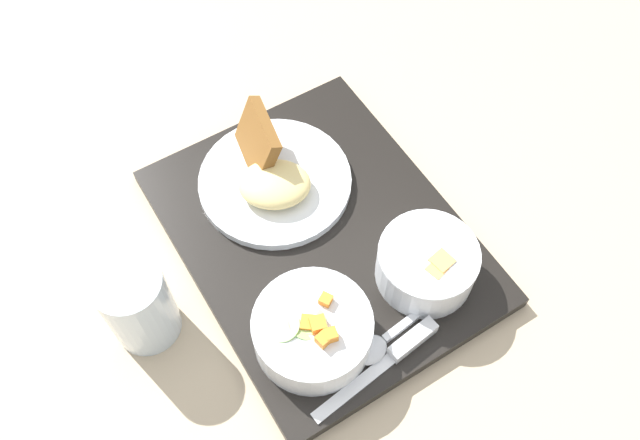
{
  "coord_description": "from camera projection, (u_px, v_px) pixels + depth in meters",
  "views": [
    {
      "loc": [
        -0.36,
        0.23,
        0.75
      ],
      "look_at": [
        0.0,
        0.0,
        0.05
      ],
      "focal_mm": 38.0,
      "sensor_mm": 36.0,
      "label": 1
    }
  ],
  "objects": [
    {
      "name": "spoon",
      "position": [
        384.0,
        339.0,
        0.77
      ],
      "size": [
        0.04,
        0.13,
        0.01
      ],
      "rotation": [
        0.0,
        0.0,
        1.65
      ],
      "color": "silver",
      "rests_on": "serving_tray"
    },
    {
      "name": "bowl_salad",
      "position": [
        312.0,
        329.0,
        0.75
      ],
      "size": [
        0.13,
        0.13,
        0.06
      ],
      "color": "silver",
      "rests_on": "serving_tray"
    },
    {
      "name": "glass_water",
      "position": [
        139.0,
        307.0,
        0.76
      ],
      "size": [
        0.08,
        0.08,
        0.12
      ],
      "color": "silver",
      "rests_on": "ground_plane"
    },
    {
      "name": "serving_tray",
      "position": [
        320.0,
        236.0,
        0.86
      ],
      "size": [
        0.42,
        0.34,
        0.02
      ],
      "color": "black",
      "rests_on": "ground_plane"
    },
    {
      "name": "plate_main",
      "position": [
        272.0,
        177.0,
        0.87
      ],
      "size": [
        0.2,
        0.2,
        0.09
      ],
      "color": "silver",
      "rests_on": "serving_tray"
    },
    {
      "name": "bowl_soup",
      "position": [
        427.0,
        262.0,
        0.79
      ],
      "size": [
        0.12,
        0.12,
        0.06
      ],
      "color": "silver",
      "rests_on": "serving_tray"
    },
    {
      "name": "knife",
      "position": [
        401.0,
        349.0,
        0.76
      ],
      "size": [
        0.03,
        0.17,
        0.02
      ],
      "rotation": [
        0.0,
        0.0,
        1.66
      ],
      "color": "silver",
      "rests_on": "serving_tray"
    },
    {
      "name": "ground_plane",
      "position": [
        320.0,
        240.0,
        0.86
      ],
      "size": [
        4.0,
        4.0,
        0.0
      ],
      "primitive_type": "plane",
      "color": "tan"
    }
  ]
}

